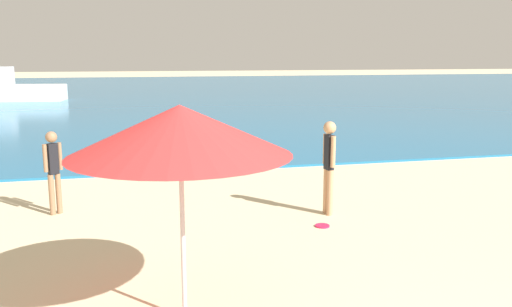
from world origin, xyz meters
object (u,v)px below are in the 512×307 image
Objects in this scene: person_standing at (329,162)px; beach_umbrella at (180,130)px; person_distant at (53,168)px; boat_far at (8,89)px; frisbee at (322,226)px.

person_standing is 4.46m from beach_umbrella.
beach_umbrella reaches higher than person_distant.
boat_far reaches higher than person_distant.
frisbee is 0.04× the size of boat_far.
boat_far is (-5.82, 25.58, -0.07)m from person_distant.
boat_far is 30.93m from beach_umbrella.
frisbee is 0.10× the size of beach_umbrella.
beach_umbrella is (7.65, -29.94, 1.26)m from boat_far.
person_distant is 0.65× the size of beach_umbrella.
beach_umbrella is at bearing -47.03° from person_standing.
boat_far is (-10.53, 26.72, -0.17)m from person_standing.
person_standing is at bearing 48.20° from beach_umbrella.
beach_umbrella is at bearing -101.34° from person_distant.
boat_far reaches higher than person_standing.
person_distant is at bearing -70.52° from boat_far.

